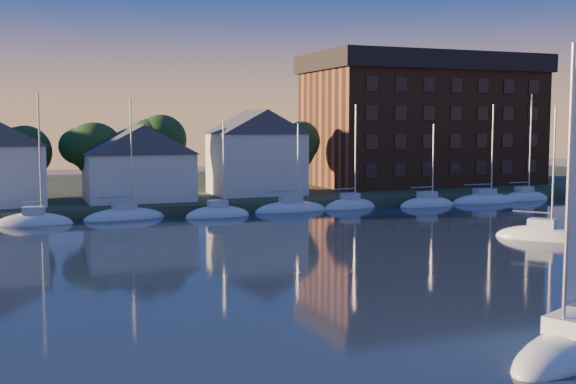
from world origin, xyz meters
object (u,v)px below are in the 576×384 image
clubhouse_centre (138,162)px  drifting_sailboat_right (542,238)px  condo_block (422,119)px  clubhouse_east (256,151)px  hero_sailboat (573,340)px

clubhouse_centre → drifting_sailboat_right: bearing=-50.3°
clubhouse_centre → condo_block: 41.05m
condo_block → clubhouse_centre: bearing=-168.8°
clubhouse_east → hero_sailboat: 58.08m
clubhouse_centre → condo_block: bearing=11.2°
clubhouse_east → hero_sailboat: size_ratio=0.79×
clubhouse_east → condo_block: (26.00, 5.95, 3.79)m
hero_sailboat → drifting_sailboat_right: (18.65, 23.54, -0.47)m
clubhouse_centre → drifting_sailboat_right: 41.80m
hero_sailboat → condo_block: bearing=-139.9°
clubhouse_east → condo_block: size_ratio=0.34×
clubhouse_centre → condo_block: (40.00, 7.95, 4.66)m
hero_sailboat → drifting_sailboat_right: hero_sailboat is taller
clubhouse_centre → condo_block: size_ratio=0.37×
hero_sailboat → drifting_sailboat_right: 30.04m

